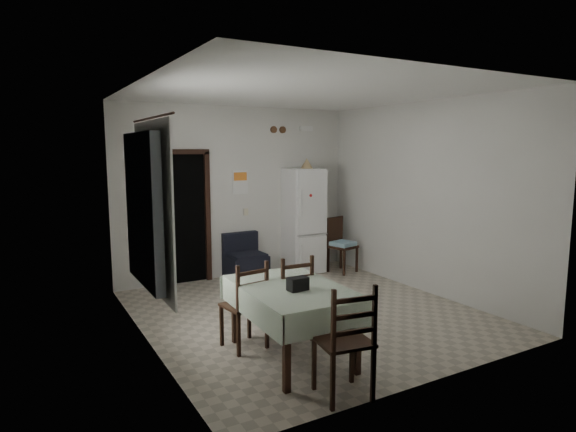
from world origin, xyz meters
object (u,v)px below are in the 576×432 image
(dining_table, at_px, (291,322))
(dining_chair_far_left, at_px, (244,304))
(dining_chair_near_head, at_px, (343,339))
(navy_seat, at_px, (246,257))
(dining_chair_far_right, at_px, (290,296))
(fridge, at_px, (303,220))
(corner_chair, at_px, (343,245))

(dining_table, relative_size, dining_chair_far_left, 1.50)
(dining_table, height_order, dining_chair_near_head, dining_chair_near_head)
(navy_seat, xyz_separation_m, dining_chair_far_right, (-0.63, -2.58, 0.11))
(dining_chair_near_head, bearing_deg, dining_chair_far_left, -68.36)
(fridge, xyz_separation_m, corner_chair, (0.57, -0.42, -0.44))
(dining_table, bearing_deg, corner_chair, 47.81)
(fridge, height_order, navy_seat, fridge)
(corner_chair, height_order, dining_chair_far_right, dining_chair_far_right)
(corner_chair, relative_size, dining_chair_near_head, 0.93)
(fridge, relative_size, corner_chair, 1.89)
(navy_seat, height_order, corner_chair, corner_chair)
(navy_seat, distance_m, corner_chair, 1.75)
(dining_chair_far_left, relative_size, dining_chair_near_head, 0.94)
(dining_table, xyz_separation_m, dining_chair_near_head, (-0.01, -0.92, 0.14))
(dining_table, bearing_deg, dining_chair_far_right, 63.89)
(fridge, height_order, dining_table, fridge)
(dining_chair_far_left, bearing_deg, navy_seat, -122.51)
(dining_table, xyz_separation_m, dining_chair_far_right, (0.25, 0.47, 0.11))
(navy_seat, bearing_deg, dining_chair_far_right, -104.83)
(dining_chair_far_left, bearing_deg, dining_chair_far_right, 170.58)
(navy_seat, distance_m, dining_table, 3.18)
(fridge, distance_m, dining_chair_near_head, 4.47)
(fridge, distance_m, dining_chair_far_left, 3.49)
(fridge, bearing_deg, corner_chair, -32.48)
(fridge, distance_m, dining_table, 3.69)
(navy_seat, distance_m, dining_chair_far_right, 2.66)
(dining_chair_far_right, relative_size, dining_chair_near_head, 0.95)
(fridge, relative_size, dining_chair_far_left, 1.87)
(dining_chair_far_right, bearing_deg, fridge, -121.51)
(fridge, height_order, dining_chair_near_head, fridge)
(dining_table, distance_m, dining_chair_near_head, 0.93)
(dining_chair_far_right, xyz_separation_m, dining_chair_near_head, (-0.26, -1.39, 0.03))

